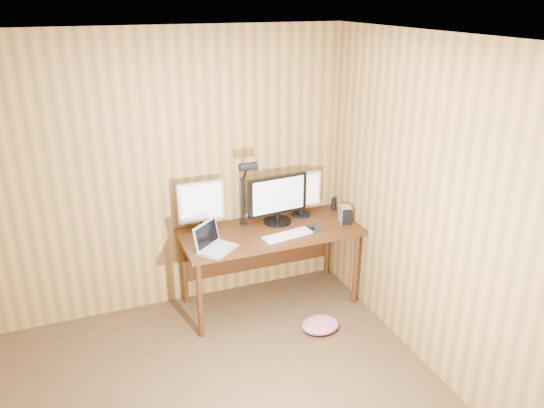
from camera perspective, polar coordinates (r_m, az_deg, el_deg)
room_shell at (r=2.90m, az=-5.80°, el=-9.06°), size 4.00×4.00×4.00m
desk at (r=4.88m, az=-0.52°, el=-3.78°), size 1.60×0.70×0.75m
monitor_center at (r=4.83m, az=0.60°, el=0.58°), size 0.59×0.26×0.46m
monitor_left at (r=4.68m, az=-7.63°, el=-0.14°), size 0.41×0.20×0.47m
monitor_right at (r=4.99m, az=3.20°, el=1.19°), size 0.38×0.18×0.43m
laptop at (r=4.42m, az=-6.37°, el=-4.22°), size 0.40×0.39×0.23m
keyboard at (r=4.65m, az=1.69°, el=-3.36°), size 0.47×0.21×0.02m
mousepad at (r=4.79m, az=4.21°, el=-2.71°), size 0.22×0.19×0.00m
mouse at (r=4.78m, az=4.22°, el=-2.49°), size 0.07×0.10×0.03m
hard_drive at (r=4.94m, az=7.88°, el=-1.12°), size 0.12×0.16×0.15m
phone at (r=4.60m, az=0.86°, el=-3.68°), size 0.08×0.11×0.01m
speaker at (r=5.22m, az=6.65°, el=-0.00°), size 0.05×0.05×0.12m
desk_lamp at (r=4.65m, az=-2.83°, el=2.14°), size 0.16×0.22×0.68m
fabric_pile at (r=4.73m, az=5.22°, el=-12.83°), size 0.39×0.35×0.11m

